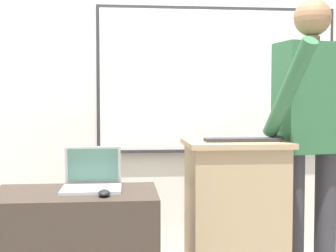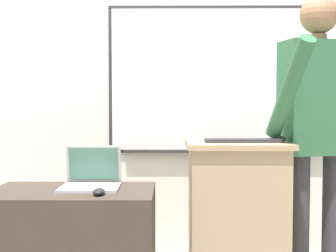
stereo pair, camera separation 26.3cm
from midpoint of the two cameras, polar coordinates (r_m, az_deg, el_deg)
name	(u,v)px [view 2 (the right image)]	position (r m, az deg, el deg)	size (l,w,h in m)	color
back_wall	(168,60)	(3.58, 2.18, 8.05)	(6.40, 0.17, 2.99)	silver
lectern_podium	(236,223)	(2.79, 11.05, -11.54)	(0.58, 0.50, 0.95)	tan
person_presenter	(318,125)	(2.87, 20.33, 0.08)	(0.59, 0.62, 1.78)	#333338
laptop	(92,177)	(2.59, -6.44, -6.24)	(0.31, 0.28, 0.22)	#B7BABF
wireless_keyboard	(243,140)	(2.65, 11.94, -1.74)	(0.42, 0.11, 0.02)	#2D2D30
computer_mouse_by_laptop	(99,192)	(2.38, -5.30, -8.01)	(0.06, 0.10, 0.03)	black
computer_mouse_by_keyboard	(281,139)	(2.71, 16.30, -1.55)	(0.06, 0.10, 0.03)	black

